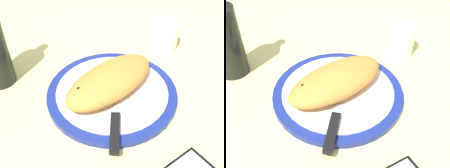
{
  "view_description": "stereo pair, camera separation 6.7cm",
  "coord_description": "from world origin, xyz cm",
  "views": [
    {
      "loc": [
        38.39,
        32.24,
        48.61
      ],
      "look_at": [
        0.0,
        0.0,
        3.83
      ],
      "focal_mm": 45.36,
      "sensor_mm": 36.0,
      "label": 1
    },
    {
      "loc": [
        33.74,
        37.08,
        48.61
      ],
      "look_at": [
        0.0,
        0.0,
        3.83
      ],
      "focal_mm": 45.36,
      "sensor_mm": 36.0,
      "label": 2
    }
  ],
  "objects": [
    {
      "name": "calzone",
      "position": [
        -0.1,
        -0.6,
        4.63
      ],
      "size": [
        26.39,
        13.77,
        5.58
      ],
      "color": "orange",
      "rests_on": "plate"
    },
    {
      "name": "fork",
      "position": [
        2.26,
        -7.48,
        2.03
      ],
      "size": [
        16.02,
        2.28,
        0.4
      ],
      "color": "silver",
      "rests_on": "plate"
    },
    {
      "name": "water_glass",
      "position": [
        -25.38,
        -1.59,
        3.7
      ],
      "size": [
        7.92,
        7.92,
        8.48
      ],
      "color": "silver",
      "rests_on": "ground_plane"
    },
    {
      "name": "knife",
      "position": [
        7.36,
        7.07,
        2.33
      ],
      "size": [
        20.28,
        16.46,
        1.2
      ],
      "color": "silver",
      "rests_on": "plate"
    },
    {
      "name": "ground_plane",
      "position": [
        0.0,
        0.0,
        -1.5
      ],
      "size": [
        150.0,
        150.0,
        3.0
      ],
      "primitive_type": "cube",
      "color": "#E5D684"
    },
    {
      "name": "plate",
      "position": [
        0.0,
        0.0,
        0.88
      ],
      "size": [
        31.67,
        31.67,
        1.83
      ],
      "color": "navy",
      "rests_on": "ground_plane"
    }
  ]
}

